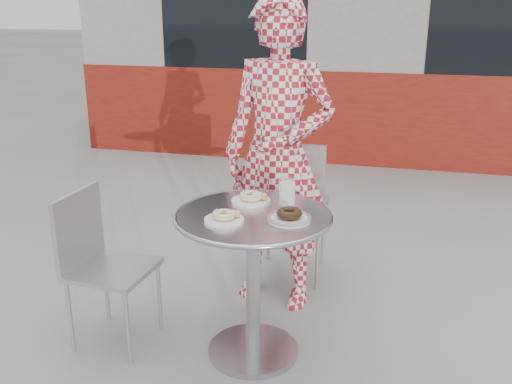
% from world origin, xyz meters
% --- Properties ---
extents(ground, '(60.00, 60.00, 0.00)m').
position_xyz_m(ground, '(0.00, 0.00, 0.00)').
color(ground, '#A8A5A0').
rests_on(ground, ground).
extents(storefront, '(6.02, 4.55, 3.00)m').
position_xyz_m(storefront, '(-0.00, 5.56, 1.49)').
color(storefront, gray).
rests_on(storefront, ground).
extents(bistro_table, '(0.75, 0.75, 0.76)m').
position_xyz_m(bistro_table, '(-0.05, -0.04, 0.57)').
color(bistro_table, silver).
rests_on(bistro_table, ground).
extents(chair_far, '(0.46, 0.46, 0.92)m').
position_xyz_m(chair_far, '(-0.03, 0.86, 0.28)').
color(chair_far, '#ADB0B5').
rests_on(chair_far, ground).
extents(chair_left, '(0.41, 0.41, 0.80)m').
position_xyz_m(chair_left, '(-0.78, -0.10, 0.25)').
color(chair_left, '#ADB0B5').
rests_on(chair_left, ground).
extents(seated_person, '(0.71, 0.53, 1.76)m').
position_xyz_m(seated_person, '(-0.06, 0.56, 0.88)').
color(seated_person, maroon).
rests_on(seated_person, ground).
extents(plate_far, '(0.19, 0.19, 0.05)m').
position_xyz_m(plate_far, '(-0.09, 0.11, 0.78)').
color(plate_far, white).
rests_on(plate_far, bistro_table).
extents(plate_near, '(0.18, 0.18, 0.05)m').
position_xyz_m(plate_near, '(-0.15, -0.16, 0.77)').
color(plate_near, white).
rests_on(plate_near, bistro_table).
extents(plate_checker, '(0.20, 0.20, 0.05)m').
position_xyz_m(plate_checker, '(0.13, -0.08, 0.77)').
color(plate_checker, white).
rests_on(plate_checker, bistro_table).
extents(milk_cup, '(0.08, 0.08, 0.13)m').
position_xyz_m(milk_cup, '(0.08, 0.12, 0.82)').
color(milk_cup, white).
rests_on(milk_cup, bistro_table).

